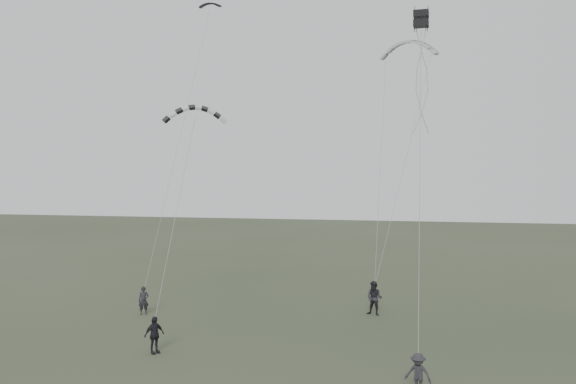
% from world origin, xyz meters
% --- Properties ---
extents(ground, '(140.00, 140.00, 0.00)m').
position_xyz_m(ground, '(0.00, 0.00, 0.00)').
color(ground, '#2F3C26').
rests_on(ground, ground).
extents(flyer_left, '(0.67, 0.54, 1.58)m').
position_xyz_m(flyer_left, '(-7.14, 5.01, 0.79)').
color(flyer_left, black).
rests_on(flyer_left, ground).
extents(flyer_right, '(1.09, 0.96, 1.89)m').
position_xyz_m(flyer_right, '(5.60, 7.50, 0.95)').
color(flyer_right, black).
rests_on(flyer_right, ground).
extents(flyer_center, '(0.87, 1.02, 1.64)m').
position_xyz_m(flyer_center, '(-3.61, -1.20, 0.82)').
color(flyer_center, black).
rests_on(flyer_center, ground).
extents(flyer_far, '(1.10, 0.84, 1.50)m').
position_xyz_m(flyer_far, '(7.70, -3.59, 0.75)').
color(flyer_far, '#26252A').
rests_on(flyer_far, ground).
extents(kite_dark_small, '(1.37, 0.56, 0.55)m').
position_xyz_m(kite_dark_small, '(-4.71, 9.44, 18.48)').
color(kite_dark_small, black).
rests_on(kite_dark_small, flyer_left).
extents(kite_pale_large, '(4.05, 2.13, 1.73)m').
position_xyz_m(kite_pale_large, '(7.40, 15.00, 16.82)').
color(kite_pale_large, '#B4B7B9').
rests_on(kite_pale_large, flyer_right).
extents(kite_striped, '(3.54, 2.34, 1.47)m').
position_xyz_m(kite_striped, '(-3.76, 4.34, 11.47)').
color(kite_striped, black).
rests_on(kite_striped, flyer_center).
extents(kite_box, '(0.75, 0.78, 0.77)m').
position_xyz_m(kite_box, '(7.89, 3.03, 15.14)').
color(kite_box, black).
rests_on(kite_box, flyer_far).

